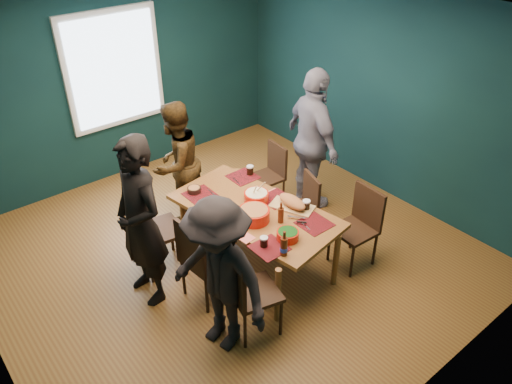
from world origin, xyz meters
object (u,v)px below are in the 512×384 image
person_right (313,141)px  cutting_board (292,203)px  dining_table (255,214)px  bowl_herbs (288,235)px  chair_left_far (150,226)px  person_far_left (140,223)px  chair_left_mid (200,256)px  bowl_dumpling (256,196)px  bowl_salad (254,214)px  chair_left_near (246,288)px  person_near_left (219,277)px  chair_right_near (361,221)px  chair_right_mid (304,203)px  person_back (176,163)px  chair_right_far (271,170)px

person_right → cutting_board: person_right is taller
dining_table → bowl_herbs: bearing=-106.5°
chair_left_far → person_far_left: bearing=-117.7°
chair_left_mid → bowl_dumpling: size_ratio=3.58×
person_right → bowl_salad: bearing=128.0°
chair_left_near → bowl_salad: 0.88m
person_near_left → cutting_board: size_ratio=2.67×
chair_right_near → chair_left_near: bearing=-175.8°
bowl_salad → bowl_dumpling: size_ratio=1.21×
person_right → person_near_left: person_right is taller
chair_left_mid → chair_right_near: size_ratio=1.06×
chair_right_mid → person_near_left: person_near_left is taller
bowl_dumpling → chair_left_near: bearing=-133.8°
chair_left_mid → person_back: 1.55m
dining_table → chair_left_near: bearing=-142.8°
person_near_left → bowl_salad: (0.85, 0.56, -0.02)m
person_far_left → person_right: size_ratio=0.98×
dining_table → chair_right_near: bearing=-48.4°
cutting_board → bowl_dumpling: bearing=99.3°
chair_left_far → cutting_board: 1.54m
chair_left_mid → chair_left_near: (0.08, -0.63, -0.01)m
chair_left_far → person_right: (2.24, -0.16, 0.34)m
chair_right_mid → person_right: size_ratio=0.44×
dining_table → chair_right_near: 1.16m
chair_right_far → person_far_left: 2.21m
bowl_herbs → cutting_board: (0.41, 0.37, 0.01)m
bowl_salad → chair_left_near: bearing=-134.0°
chair_left_mid → bowl_salad: size_ratio=2.97×
chair_left_near → bowl_dumpling: bearing=60.7°
chair_left_near → person_right: (2.01, 1.20, 0.37)m
chair_left_mid → chair_left_near: size_ratio=1.02×
dining_table → chair_right_far: 1.21m
chair_right_far → bowl_herbs: size_ratio=3.78×
person_far_left → cutting_board: 1.62m
person_far_left → person_near_left: size_ratio=1.14×
dining_table → bowl_dumpling: 0.20m
person_back → cutting_board: 1.59m
chair_left_far → bowl_dumpling: chair_left_far is taller
person_right → bowl_salad: person_right is taller
chair_right_mid → chair_left_far: bearing=177.2°
chair_left_mid → chair_left_far: bearing=96.9°
bowl_salad → bowl_herbs: (0.06, -0.46, -0.02)m
cutting_board → chair_left_near: bearing=-177.4°
person_right → chair_left_mid: bearing=120.9°
chair_right_far → chair_right_near: 1.51m
cutting_board → person_far_left: bearing=137.2°
person_far_left → cutting_board: person_far_left is taller
dining_table → person_far_left: 1.26m
person_far_left → cutting_board: bearing=68.3°
person_back → bowl_salad: size_ratio=4.73×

